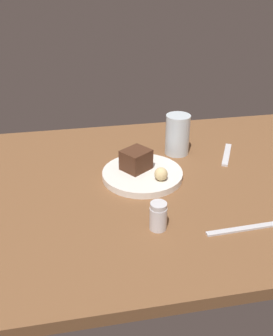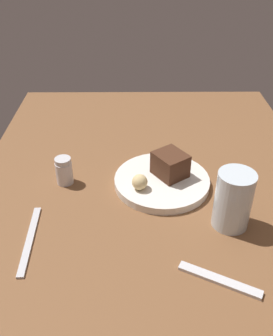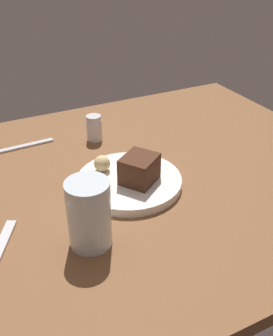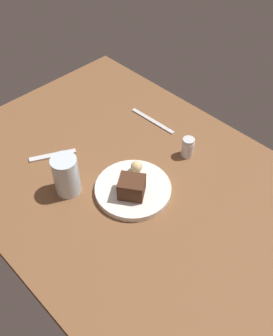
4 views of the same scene
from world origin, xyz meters
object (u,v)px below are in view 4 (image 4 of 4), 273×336
(dessert_plate, at_px, (133,189))
(butter_knife, at_px, (153,121))
(bread_roll, at_px, (138,168))
(chocolate_cake_slice, at_px, (132,187))
(dessert_spoon, at_px, (53,156))
(salt_shaker, at_px, (188,147))
(water_glass, at_px, (66,175))

(dessert_plate, distance_m, butter_knife, 0.33)
(dessert_plate, xyz_separation_m, bread_roll, (-0.03, 0.05, 0.03))
(dessert_plate, height_order, butter_knife, dessert_plate)
(chocolate_cake_slice, height_order, dessert_spoon, chocolate_cake_slice)
(dessert_plate, xyz_separation_m, butter_knife, (-0.18, 0.27, -0.01))
(chocolate_cake_slice, distance_m, bread_roll, 0.09)
(dessert_plate, distance_m, salt_shaker, 0.23)
(chocolate_cake_slice, distance_m, water_glass, 0.19)
(dessert_plate, height_order, chocolate_cake_slice, chocolate_cake_slice)
(water_glass, bearing_deg, chocolate_cake_slice, 36.61)
(bread_roll, distance_m, dessert_spoon, 0.29)
(bread_roll, height_order, water_glass, water_glass)
(water_glass, relative_size, dessert_spoon, 0.84)
(dessert_plate, height_order, dessert_spoon, dessert_plate)
(bread_roll, height_order, dessert_spoon, bread_roll)
(dessert_spoon, bearing_deg, dessert_plate, 133.57)
(salt_shaker, distance_m, water_glass, 0.39)
(dessert_plate, distance_m, chocolate_cake_slice, 0.05)
(salt_shaker, relative_size, water_glass, 0.54)
(salt_shaker, bearing_deg, dessert_spoon, -133.39)
(dessert_spoon, bearing_deg, bread_roll, 145.82)
(bread_roll, bearing_deg, salt_shaker, 75.61)
(dessert_spoon, distance_m, butter_knife, 0.37)
(chocolate_cake_slice, relative_size, bread_roll, 2.02)
(butter_knife, bearing_deg, bread_roll, 121.87)
(water_glass, bearing_deg, bread_roll, 60.99)
(bread_roll, bearing_deg, dessert_plate, -57.08)
(salt_shaker, bearing_deg, bread_roll, -104.39)
(dessert_plate, distance_m, dessert_spoon, 0.30)
(chocolate_cake_slice, distance_m, salt_shaker, 0.25)
(salt_shaker, distance_m, butter_knife, 0.20)
(dessert_plate, relative_size, dessert_spoon, 1.50)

